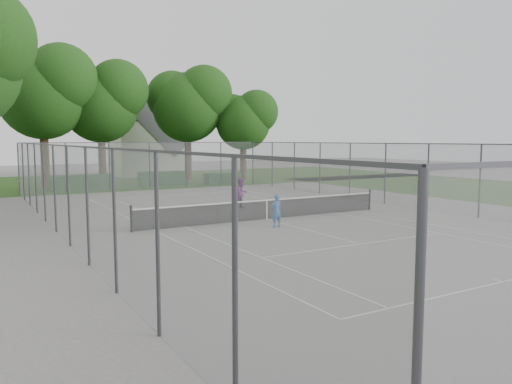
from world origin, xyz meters
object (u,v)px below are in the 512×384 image
tennis_net (267,209)px  house (149,140)px  woman_player (242,193)px  girl_player (276,211)px

tennis_net → house: bearing=81.5°
tennis_net → woman_player: bearing=78.2°
tennis_net → woman_player: 4.07m
house → girl_player: size_ratio=6.47×
girl_player → woman_player: size_ratio=0.86×
girl_player → woman_player: woman_player is taller
tennis_net → woman_player: (0.83, 3.98, 0.30)m
tennis_net → house: house is taller
house → girl_player: (-5.37, -33.34, -2.95)m
house → woman_player: bearing=-98.0°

